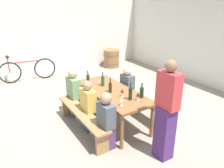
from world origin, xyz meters
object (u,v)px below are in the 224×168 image
object	(u,v)px
wine_bottle_0	(130,93)
bench_far	(138,100)
tasting_table	(112,94)
wine_glass_2	(138,94)
bench_near	(82,116)
seated_guest_near_0	(74,93)
seated_guest_near_2	(106,122)
standing_host	(166,113)
wine_glass_0	(121,100)
wine_bottle_2	(88,79)
wine_glass_1	(122,91)
wine_barrel	(111,58)
wine_bottle_1	(110,87)
seated_guest_near_1	(88,107)
seated_guest_far_0	(127,91)
parked_bicycle_0	(27,70)
wine_bottle_3	(103,81)
wine_bottle_4	(142,92)

from	to	relation	value
wine_bottle_0	bench_far	bearing A→B (deg)	130.88
tasting_table	wine_glass_2	bearing A→B (deg)	13.73
bench_near	seated_guest_near_0	size ratio (longest dim) A/B	1.63
seated_guest_near_2	standing_host	xyz separation A→B (m)	(0.73, 0.70, 0.32)
wine_glass_0	seated_guest_near_2	size ratio (longest dim) A/B	0.14
wine_bottle_2	wine_glass_1	xyz separation A→B (m)	(0.95, 0.28, 0.00)
standing_host	wine_barrel	size ratio (longest dim) A/B	2.49
wine_bottle_1	seated_guest_near_1	world-z (taller)	seated_guest_near_1
wine_glass_1	seated_guest_near_2	world-z (taller)	seated_guest_near_2
bench_near	wine_glass_1	xyz separation A→B (m)	(0.36, 0.73, 0.52)
seated_guest_near_2	wine_barrel	bearing A→B (deg)	57.26
tasting_table	bench_near	bearing A→B (deg)	-90.00
seated_guest_near_2	standing_host	bearing A→B (deg)	-46.12
seated_guest_near_0	wine_barrel	size ratio (longest dim) A/B	1.64
wine_bottle_2	wine_glass_2	world-z (taller)	wine_bottle_2
wine_bottle_1	seated_guest_near_0	world-z (taller)	seated_guest_near_0
bench_near	wine_bottle_2	world-z (taller)	wine_bottle_2
wine_bottle_2	wine_glass_0	world-z (taller)	wine_bottle_2
wine_bottle_2	seated_guest_far_0	bearing A→B (deg)	66.11
tasting_table	bench_far	world-z (taller)	tasting_table
seated_guest_far_0	parked_bicycle_0	size ratio (longest dim) A/B	0.63
bench_far	wine_glass_2	distance (m)	1.01
bench_far	parked_bicycle_0	world-z (taller)	parked_bicycle_0
seated_guest_near_2	seated_guest_near_0	bearing A→B (deg)	90.00
seated_guest_near_1	wine_bottle_3	bearing A→B (deg)	32.33
wine_glass_1	seated_guest_near_1	distance (m)	0.77
wine_glass_2	seated_guest_far_0	world-z (taller)	seated_guest_far_0
wine_bottle_2	wine_glass_2	bearing A→B (deg)	18.57
wine_glass_1	wine_glass_2	bearing A→B (deg)	25.23
wine_glass_0	wine_glass_2	world-z (taller)	wine_glass_2
wine_bottle_0	seated_guest_near_1	xyz separation A→B (m)	(-0.57, -0.62, -0.37)
tasting_table	wine_glass_0	xyz separation A→B (m)	(0.68, -0.23, 0.19)
wine_bottle_1	bench_far	bearing A→B (deg)	93.78
wine_bottle_4	seated_guest_far_0	world-z (taller)	seated_guest_far_0
seated_guest_near_1	wine_barrel	distance (m)	4.61
wine_bottle_0	parked_bicycle_0	xyz separation A→B (m)	(-4.29, -1.03, -0.51)
wine_bottle_4	standing_host	world-z (taller)	standing_host
wine_glass_2	wine_bottle_1	bearing A→B (deg)	-158.92
bench_near	parked_bicycle_0	size ratio (longest dim) A/B	1.03
bench_far	wine_bottle_2	world-z (taller)	wine_bottle_2
wine_bottle_3	wine_glass_2	size ratio (longest dim) A/B	1.75
wine_glass_0	seated_guest_near_2	bearing A→B (deg)	-85.13
wine_bottle_0	wine_bottle_1	size ratio (longest dim) A/B	1.13
wine_glass_1	seated_guest_near_0	size ratio (longest dim) A/B	0.15
wine_bottle_1	wine_bottle_3	size ratio (longest dim) A/B	0.97
seated_guest_near_1	tasting_table	bearing A→B (deg)	-0.35
wine_bottle_3	seated_guest_near_0	xyz separation A→B (m)	(-0.41, -0.54, -0.33)
wine_bottle_3	parked_bicycle_0	distance (m)	3.55
parked_bicycle_0	tasting_table	bearing A→B (deg)	-69.63
wine_bottle_3	seated_guest_near_2	distance (m)	1.23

